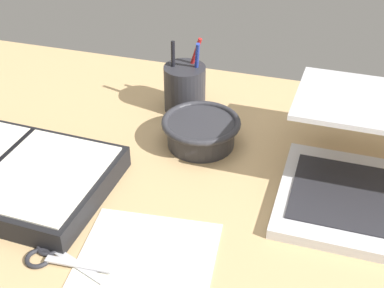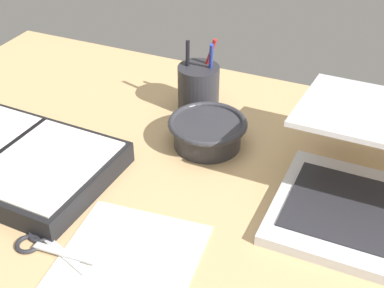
{
  "view_description": "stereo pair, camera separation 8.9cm",
  "coord_description": "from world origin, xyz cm",
  "views": [
    {
      "loc": [
        18.58,
        -61.27,
        59.99
      ],
      "look_at": [
        -2.63,
        8.97,
        9.0
      ],
      "focal_mm": 50.0,
      "sensor_mm": 36.0,
      "label": 1
    },
    {
      "loc": [
        26.95,
        -58.18,
        59.99
      ],
      "look_at": [
        -2.63,
        8.97,
        9.0
      ],
      "focal_mm": 50.0,
      "sensor_mm": 36.0,
      "label": 2
    }
  ],
  "objects": [
    {
      "name": "planner",
      "position": [
        -33.54,
        -1.81,
        4.1
      ],
      "size": [
        38.72,
        25.11,
        4.39
      ],
      "rotation": [
        0.0,
        0.0,
        -0.04
      ],
      "color": "black",
      "rests_on": "desk_top"
    },
    {
      "name": "paper_sheet_front",
      "position": [
        -2.96,
        -15.81,
        2.08
      ],
      "size": [
        22.39,
        29.08,
        0.16
      ],
      "primitive_type": "cube",
      "rotation": [
        0.0,
        0.0,
        0.1
      ],
      "color": "silver",
      "rests_on": "desk_top"
    },
    {
      "name": "pen_cup",
      "position": [
        -10.72,
        30.69,
        6.99
      ],
      "size": [
        8.5,
        8.5,
        15.52
      ],
      "color": "#28282D",
      "rests_on": "desk_top"
    },
    {
      "name": "scissors",
      "position": [
        -16.63,
        -14.96,
        2.34
      ],
      "size": [
        13.24,
        6.48,
        0.8
      ],
      "rotation": [
        0.0,
        0.0,
        -0.14
      ],
      "color": "#B7B7BC",
      "rests_on": "desk_top"
    },
    {
      "name": "bowl",
      "position": [
        -3.95,
        19.16,
        5.03
      ],
      "size": [
        14.86,
        14.86,
        5.43
      ],
      "color": "#2D2D33",
      "rests_on": "desk_top"
    },
    {
      "name": "desk_top",
      "position": [
        0.0,
        0.0,
        1.0
      ],
      "size": [
        140.0,
        100.0,
        2.0
      ],
      "primitive_type": "cube",
      "color": "tan",
      "rests_on": "ground"
    }
  ]
}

